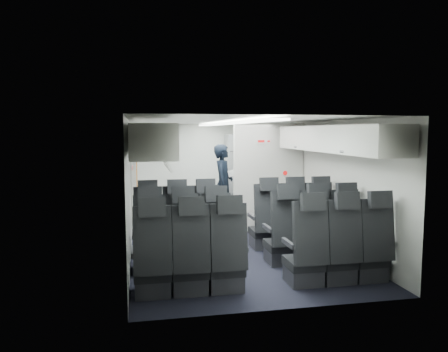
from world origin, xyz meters
name	(u,v)px	position (x,y,z in m)	size (l,w,h in m)	color
cabin_shell	(228,180)	(0.00, 0.00, 1.12)	(3.41, 6.01, 2.16)	black
seat_row_front	(235,226)	(0.00, -0.53, 0.40)	(3.33, 0.56, 1.24)	black
seat_row_mid	(249,240)	(0.00, -1.43, 0.40)	(3.33, 0.56, 1.24)	black
seat_row_rear	(267,257)	(0.00, -2.33, 0.40)	(3.33, 0.56, 1.24)	black
overhead_bin_left_rear	(151,141)	(-1.40, -2.00, 1.86)	(0.53, 1.80, 0.40)	silver
overhead_bin_left_front_open	(145,146)	(-1.44, -0.25, 1.74)	(0.64, 1.70, 0.72)	#9E9E93
overhead_bin_right_rear	(360,140)	(1.40, -2.00, 1.86)	(0.53, 1.80, 0.40)	silver
overhead_bin_right_front	(310,138)	(1.40, -0.25, 1.86)	(0.53, 1.70, 0.40)	silver
bulkhead_partition	(268,177)	(0.98, 0.80, 1.08)	(1.40, 0.15, 2.13)	silver
galley_unit	(244,174)	(0.95, 2.72, 0.95)	(0.85, 0.52, 1.90)	#939399
boarding_door	(134,181)	(-1.64, 1.55, 0.95)	(0.12, 1.27, 1.86)	silver
flight_attendant	(223,184)	(0.23, 1.60, 0.85)	(0.62, 0.41, 1.70)	black
carry_on_bag	(146,144)	(-1.43, -0.65, 1.78)	(0.43, 0.30, 0.26)	black
papers	(232,173)	(0.42, 1.55, 1.09)	(0.19, 0.02, 0.14)	white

